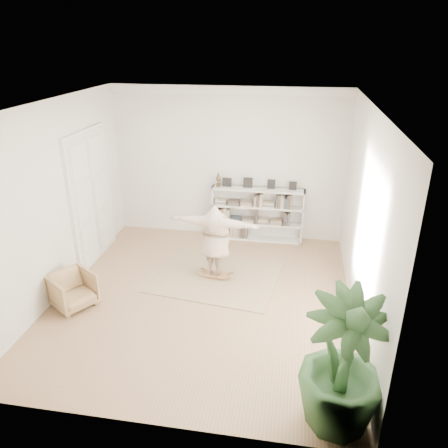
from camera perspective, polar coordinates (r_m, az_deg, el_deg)
name	(u,v)px	position (r m, az deg, el deg)	size (l,w,h in m)	color
floor	(203,298)	(8.47, -2.76, -9.62)	(6.00, 6.00, 0.00)	#93744C
room_shell	(228,90)	(10.05, 0.51, 17.14)	(6.00, 6.00, 6.00)	silver
doors	(91,198)	(9.81, -16.93, 3.27)	(0.09, 1.78, 2.92)	white
bookshelf	(257,215)	(10.55, 4.34, 1.23)	(2.20, 0.35, 1.64)	silver
armchair	(73,290)	(8.54, -19.16, -8.14)	(0.70, 0.72, 0.66)	#A57F57
rug	(216,277)	(9.12, -1.10, -6.89)	(2.50, 2.00, 0.02)	tan
rocker_board	(216,274)	(9.09, -1.10, -6.59)	(0.52, 0.35, 0.10)	brown
person	(215,239)	(8.71, -1.14, -1.95)	(1.86, 0.51, 1.51)	#C5AA94
houseplant	(343,363)	(5.75, 15.22, -17.16)	(1.06, 1.06, 1.90)	#2E542A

